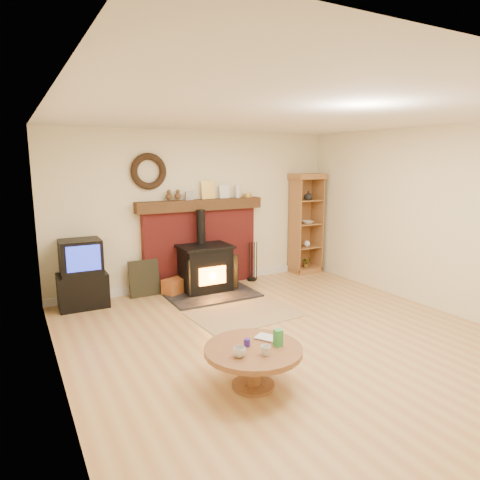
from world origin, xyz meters
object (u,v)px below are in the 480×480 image
curio_cabinet (305,223)px  coffee_table (254,355)px  wood_stove (206,269)px  tv_unit (82,275)px

curio_cabinet → coffee_table: size_ratio=2.02×
wood_stove → curio_cabinet: curio_cabinet is taller
wood_stove → curio_cabinet: bearing=7.2°
wood_stove → curio_cabinet: (2.19, 0.28, 0.56)m
tv_unit → coffee_table: 3.31m
wood_stove → coffee_table: 3.07m
tv_unit → curio_cabinet: curio_cabinet is taller
curio_cabinet → wood_stove: bearing=-172.8°
tv_unit → coffee_table: bearing=-71.7°
curio_cabinet → coffee_table: bearing=-133.2°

